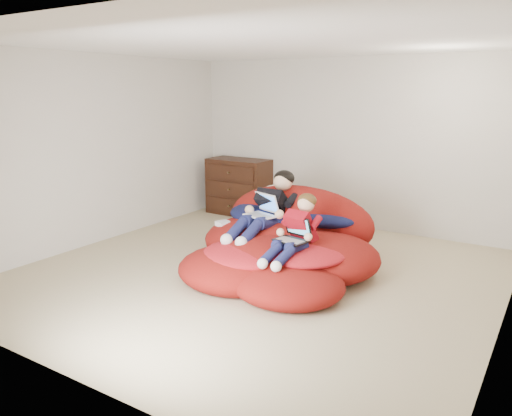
% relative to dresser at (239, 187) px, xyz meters
% --- Properties ---
extents(room_shell, '(5.10, 5.10, 2.77)m').
position_rel_dresser_xyz_m(room_shell, '(1.77, -2.23, -0.24)').
color(room_shell, tan).
rests_on(room_shell, ground).
extents(dresser, '(1.02, 0.57, 0.92)m').
position_rel_dresser_xyz_m(dresser, '(0.00, 0.00, 0.00)').
color(dresser, black).
rests_on(dresser, ground).
extents(beanbag_pile, '(2.29, 2.38, 0.93)m').
position_rel_dresser_xyz_m(beanbag_pile, '(1.88, -1.85, -0.20)').
color(beanbag_pile, maroon).
rests_on(beanbag_pile, ground).
extents(cream_pillow, '(0.48, 0.30, 0.30)m').
position_rel_dresser_xyz_m(cream_pillow, '(1.28, -0.96, 0.16)').
color(cream_pillow, white).
rests_on(cream_pillow, beanbag_pile).
extents(older_boy, '(0.36, 1.32, 0.71)m').
position_rel_dresser_xyz_m(older_boy, '(1.59, -1.69, 0.21)').
color(older_boy, black).
rests_on(older_boy, beanbag_pile).
extents(younger_boy, '(0.32, 0.95, 0.63)m').
position_rel_dresser_xyz_m(younger_boy, '(2.25, -2.23, 0.14)').
color(younger_boy, '#A70E1A').
rests_on(younger_boy, beanbag_pile).
extents(laptop_white, '(0.41, 0.44, 0.25)m').
position_rel_dresser_xyz_m(laptop_white, '(1.59, -1.82, 0.18)').
color(laptop_white, white).
rests_on(laptop_white, older_boy).
extents(laptop_black, '(0.38, 0.37, 0.24)m').
position_rel_dresser_xyz_m(laptop_black, '(2.25, -2.28, 0.10)').
color(laptop_black, black).
rests_on(laptop_black, younger_boy).
extents(power_adapter, '(0.20, 0.20, 0.06)m').
position_rel_dresser_xyz_m(power_adapter, '(1.08, -1.92, -0.04)').
color(power_adapter, white).
rests_on(power_adapter, beanbag_pile).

